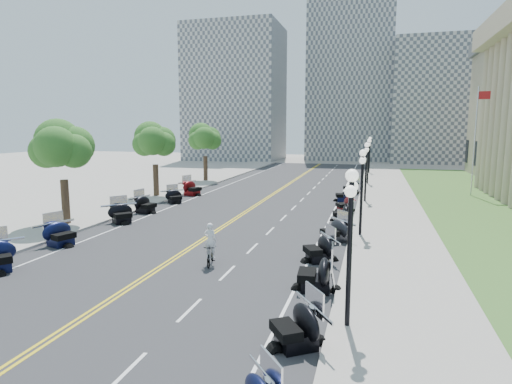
% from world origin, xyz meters
% --- Properties ---
extents(ground, '(160.00, 160.00, 0.00)m').
position_xyz_m(ground, '(0.00, 0.00, 0.00)').
color(ground, gray).
extents(road, '(16.00, 90.00, 0.01)m').
position_xyz_m(road, '(0.00, 10.00, 0.00)').
color(road, '#333335').
rests_on(road, ground).
extents(centerline_yellow_a, '(0.12, 90.00, 0.00)m').
position_xyz_m(centerline_yellow_a, '(-0.12, 10.00, 0.01)').
color(centerline_yellow_a, yellow).
rests_on(centerline_yellow_a, road).
extents(centerline_yellow_b, '(0.12, 90.00, 0.00)m').
position_xyz_m(centerline_yellow_b, '(0.12, 10.00, 0.01)').
color(centerline_yellow_b, yellow).
rests_on(centerline_yellow_b, road).
extents(edge_line_north, '(0.12, 90.00, 0.00)m').
position_xyz_m(edge_line_north, '(6.40, 10.00, 0.01)').
color(edge_line_north, white).
rests_on(edge_line_north, road).
extents(edge_line_south, '(0.12, 90.00, 0.00)m').
position_xyz_m(edge_line_south, '(-6.40, 10.00, 0.01)').
color(edge_line_south, white).
rests_on(edge_line_south, road).
extents(lane_dash_3, '(0.12, 2.00, 0.00)m').
position_xyz_m(lane_dash_3, '(3.20, -12.00, 0.01)').
color(lane_dash_3, white).
rests_on(lane_dash_3, road).
extents(lane_dash_4, '(0.12, 2.00, 0.00)m').
position_xyz_m(lane_dash_4, '(3.20, -8.00, 0.01)').
color(lane_dash_4, white).
rests_on(lane_dash_4, road).
extents(lane_dash_5, '(0.12, 2.00, 0.00)m').
position_xyz_m(lane_dash_5, '(3.20, -4.00, 0.01)').
color(lane_dash_5, white).
rests_on(lane_dash_5, road).
extents(lane_dash_6, '(0.12, 2.00, 0.00)m').
position_xyz_m(lane_dash_6, '(3.20, 0.00, 0.01)').
color(lane_dash_6, white).
rests_on(lane_dash_6, road).
extents(lane_dash_7, '(0.12, 2.00, 0.00)m').
position_xyz_m(lane_dash_7, '(3.20, 4.00, 0.01)').
color(lane_dash_7, white).
rests_on(lane_dash_7, road).
extents(lane_dash_8, '(0.12, 2.00, 0.00)m').
position_xyz_m(lane_dash_8, '(3.20, 8.00, 0.01)').
color(lane_dash_8, white).
rests_on(lane_dash_8, road).
extents(lane_dash_9, '(0.12, 2.00, 0.00)m').
position_xyz_m(lane_dash_9, '(3.20, 12.00, 0.01)').
color(lane_dash_9, white).
rests_on(lane_dash_9, road).
extents(lane_dash_10, '(0.12, 2.00, 0.00)m').
position_xyz_m(lane_dash_10, '(3.20, 16.00, 0.01)').
color(lane_dash_10, white).
rests_on(lane_dash_10, road).
extents(lane_dash_11, '(0.12, 2.00, 0.00)m').
position_xyz_m(lane_dash_11, '(3.20, 20.00, 0.01)').
color(lane_dash_11, white).
rests_on(lane_dash_11, road).
extents(lane_dash_12, '(0.12, 2.00, 0.00)m').
position_xyz_m(lane_dash_12, '(3.20, 24.00, 0.01)').
color(lane_dash_12, white).
rests_on(lane_dash_12, road).
extents(lane_dash_13, '(0.12, 2.00, 0.00)m').
position_xyz_m(lane_dash_13, '(3.20, 28.00, 0.01)').
color(lane_dash_13, white).
rests_on(lane_dash_13, road).
extents(lane_dash_14, '(0.12, 2.00, 0.00)m').
position_xyz_m(lane_dash_14, '(3.20, 32.00, 0.01)').
color(lane_dash_14, white).
rests_on(lane_dash_14, road).
extents(lane_dash_15, '(0.12, 2.00, 0.00)m').
position_xyz_m(lane_dash_15, '(3.20, 36.00, 0.01)').
color(lane_dash_15, white).
rests_on(lane_dash_15, road).
extents(lane_dash_16, '(0.12, 2.00, 0.00)m').
position_xyz_m(lane_dash_16, '(3.20, 40.00, 0.01)').
color(lane_dash_16, white).
rests_on(lane_dash_16, road).
extents(lane_dash_17, '(0.12, 2.00, 0.00)m').
position_xyz_m(lane_dash_17, '(3.20, 44.00, 0.01)').
color(lane_dash_17, white).
rests_on(lane_dash_17, road).
extents(lane_dash_18, '(0.12, 2.00, 0.00)m').
position_xyz_m(lane_dash_18, '(3.20, 48.00, 0.01)').
color(lane_dash_18, white).
rests_on(lane_dash_18, road).
extents(lane_dash_19, '(0.12, 2.00, 0.00)m').
position_xyz_m(lane_dash_19, '(3.20, 52.00, 0.01)').
color(lane_dash_19, white).
rests_on(lane_dash_19, road).
extents(sidewalk_north, '(5.00, 90.00, 0.15)m').
position_xyz_m(sidewalk_north, '(10.50, 10.00, 0.07)').
color(sidewalk_north, '#9E9991').
rests_on(sidewalk_north, ground).
extents(sidewalk_south, '(5.00, 90.00, 0.15)m').
position_xyz_m(sidewalk_south, '(-10.50, 10.00, 0.07)').
color(sidewalk_south, '#9E9991').
rests_on(sidewalk_south, ground).
extents(lawn, '(9.00, 60.00, 0.10)m').
position_xyz_m(lawn, '(17.50, 18.00, 0.05)').
color(lawn, '#356023').
rests_on(lawn, ground).
extents(distant_block_a, '(18.00, 14.00, 26.00)m').
position_xyz_m(distant_block_a, '(-18.00, 62.00, 13.00)').
color(distant_block_a, gray).
rests_on(distant_block_a, ground).
extents(distant_block_b, '(16.00, 12.00, 30.00)m').
position_xyz_m(distant_block_b, '(4.00, 68.00, 15.00)').
color(distant_block_b, gray).
rests_on(distant_block_b, ground).
extents(distant_block_c, '(20.00, 14.00, 22.00)m').
position_xyz_m(distant_block_c, '(22.00, 65.00, 11.00)').
color(distant_block_c, gray).
rests_on(distant_block_c, ground).
extents(street_lamp_1, '(0.50, 1.20, 4.90)m').
position_xyz_m(street_lamp_1, '(8.60, -8.00, 2.60)').
color(street_lamp_1, black).
rests_on(street_lamp_1, sidewalk_north).
extents(street_lamp_2, '(0.50, 1.20, 4.90)m').
position_xyz_m(street_lamp_2, '(8.60, 4.00, 2.60)').
color(street_lamp_2, black).
rests_on(street_lamp_2, sidewalk_north).
extents(street_lamp_3, '(0.50, 1.20, 4.90)m').
position_xyz_m(street_lamp_3, '(8.60, 16.00, 2.60)').
color(street_lamp_3, black).
rests_on(street_lamp_3, sidewalk_north).
extents(street_lamp_4, '(0.50, 1.20, 4.90)m').
position_xyz_m(street_lamp_4, '(8.60, 28.00, 2.60)').
color(street_lamp_4, black).
rests_on(street_lamp_4, sidewalk_north).
extents(street_lamp_5, '(0.50, 1.20, 4.90)m').
position_xyz_m(street_lamp_5, '(8.60, 40.00, 2.60)').
color(street_lamp_5, black).
rests_on(street_lamp_5, sidewalk_north).
extents(flagpole, '(1.10, 0.20, 10.00)m').
position_xyz_m(flagpole, '(18.00, 22.00, 5.00)').
color(flagpole, silver).
rests_on(flagpole, ground).
extents(tree_2, '(4.80, 4.80, 9.20)m').
position_xyz_m(tree_2, '(-10.00, 2.00, 4.75)').
color(tree_2, '#235619').
rests_on(tree_2, sidewalk_south).
extents(tree_3, '(4.80, 4.80, 9.20)m').
position_xyz_m(tree_3, '(-10.00, 14.00, 4.75)').
color(tree_3, '#235619').
rests_on(tree_3, sidewalk_south).
extents(tree_4, '(4.80, 4.80, 9.20)m').
position_xyz_m(tree_4, '(-10.00, 26.00, 4.75)').
color(tree_4, '#235619').
rests_on(tree_4, sidewalk_south).
extents(motorcycle_n_3, '(2.79, 2.79, 1.40)m').
position_xyz_m(motorcycle_n_3, '(7.23, -9.50, 0.70)').
color(motorcycle_n_3, black).
rests_on(motorcycle_n_3, road).
extents(motorcycle_n_4, '(2.31, 2.31, 1.51)m').
position_xyz_m(motorcycle_n_4, '(7.20, -4.98, 0.75)').
color(motorcycle_n_4, black).
rests_on(motorcycle_n_4, road).
extents(motorcycle_n_5, '(2.71, 2.71, 1.40)m').
position_xyz_m(motorcycle_n_5, '(6.86, -1.27, 0.70)').
color(motorcycle_n_5, black).
rests_on(motorcycle_n_5, road).
extents(motorcycle_n_6, '(2.82, 2.82, 1.40)m').
position_xyz_m(motorcycle_n_6, '(7.25, 2.53, 0.70)').
color(motorcycle_n_6, black).
rests_on(motorcycle_n_6, road).
extents(motorcycle_n_7, '(2.03, 2.03, 1.24)m').
position_xyz_m(motorcycle_n_7, '(7.21, 8.16, 0.62)').
color(motorcycle_n_7, black).
rests_on(motorcycle_n_7, road).
extents(motorcycle_n_8, '(2.42, 2.42, 1.27)m').
position_xyz_m(motorcycle_n_8, '(7.21, 11.54, 0.64)').
color(motorcycle_n_8, '#590A0C').
rests_on(motorcycle_n_8, road).
extents(motorcycle_n_9, '(2.17, 2.17, 1.32)m').
position_xyz_m(motorcycle_n_9, '(6.75, 16.19, 0.66)').
color(motorcycle_n_9, black).
rests_on(motorcycle_n_9, road).
extents(motorcycle_n_10, '(2.57, 2.57, 1.39)m').
position_xyz_m(motorcycle_n_10, '(7.20, 20.75, 0.70)').
color(motorcycle_n_10, black).
rests_on(motorcycle_n_10, road).
extents(motorcycle_s_5, '(2.63, 2.63, 1.45)m').
position_xyz_m(motorcycle_s_5, '(-6.96, -2.22, 0.72)').
color(motorcycle_s_5, black).
rests_on(motorcycle_s_5, road).
extents(motorcycle_s_6, '(2.90, 2.90, 1.44)m').
position_xyz_m(motorcycle_s_6, '(-6.91, 3.55, 0.72)').
color(motorcycle_s_6, black).
rests_on(motorcycle_s_6, road).
extents(motorcycle_s_7, '(2.40, 2.40, 1.43)m').
position_xyz_m(motorcycle_s_7, '(-7.14, 7.05, 0.71)').
color(motorcycle_s_7, black).
rests_on(motorcycle_s_7, road).
extents(motorcycle_s_8, '(2.55, 2.55, 1.26)m').
position_xyz_m(motorcycle_s_8, '(-6.91, 11.43, 0.63)').
color(motorcycle_s_8, black).
rests_on(motorcycle_s_8, road).
extents(motorcycle_s_9, '(2.71, 2.71, 1.54)m').
position_xyz_m(motorcycle_s_9, '(-7.20, 15.74, 0.77)').
color(motorcycle_s_9, '#590A0C').
rests_on(motorcycle_s_9, road).
extents(bicycle, '(0.80, 1.72, 1.00)m').
position_xyz_m(bicycle, '(2.08, -3.16, 0.50)').
color(bicycle, '#A51414').
rests_on(bicycle, road).
extents(cyclist_rider, '(0.61, 0.40, 1.66)m').
position_xyz_m(cyclist_rider, '(2.08, -3.16, 1.83)').
color(cyclist_rider, silver).
rests_on(cyclist_rider, bicycle).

